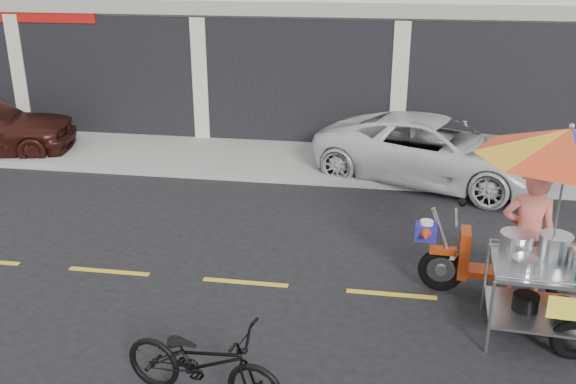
# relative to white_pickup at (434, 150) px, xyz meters

# --- Properties ---
(ground) EXTENTS (90.00, 90.00, 0.00)m
(ground) POSITION_rel_white_pickup_xyz_m (-0.72, -4.64, -0.64)
(ground) COLOR black
(sidewalk) EXTENTS (45.00, 3.00, 0.15)m
(sidewalk) POSITION_rel_white_pickup_xyz_m (-0.72, 0.86, -0.56)
(sidewalk) COLOR gray
(sidewalk) RESTS_ON ground
(centerline) EXTENTS (42.00, 0.10, 0.01)m
(centerline) POSITION_rel_white_pickup_xyz_m (-0.72, -4.64, -0.63)
(centerline) COLOR gold
(centerline) RESTS_ON ground
(white_pickup) EXTENTS (5.03, 3.53, 1.27)m
(white_pickup) POSITION_rel_white_pickup_xyz_m (0.00, 0.00, 0.00)
(white_pickup) COLOR silver
(white_pickup) RESTS_ON ground
(near_bicycle) EXTENTS (1.85, 0.98, 0.92)m
(near_bicycle) POSITION_rel_white_pickup_xyz_m (-2.58, -7.10, -0.18)
(near_bicycle) COLOR black
(near_bicycle) RESTS_ON ground
(food_vendor_rig) EXTENTS (2.57, 2.18, 2.60)m
(food_vendor_rig) POSITION_rel_white_pickup_xyz_m (0.98, -4.98, 0.99)
(food_vendor_rig) COLOR black
(food_vendor_rig) RESTS_ON ground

